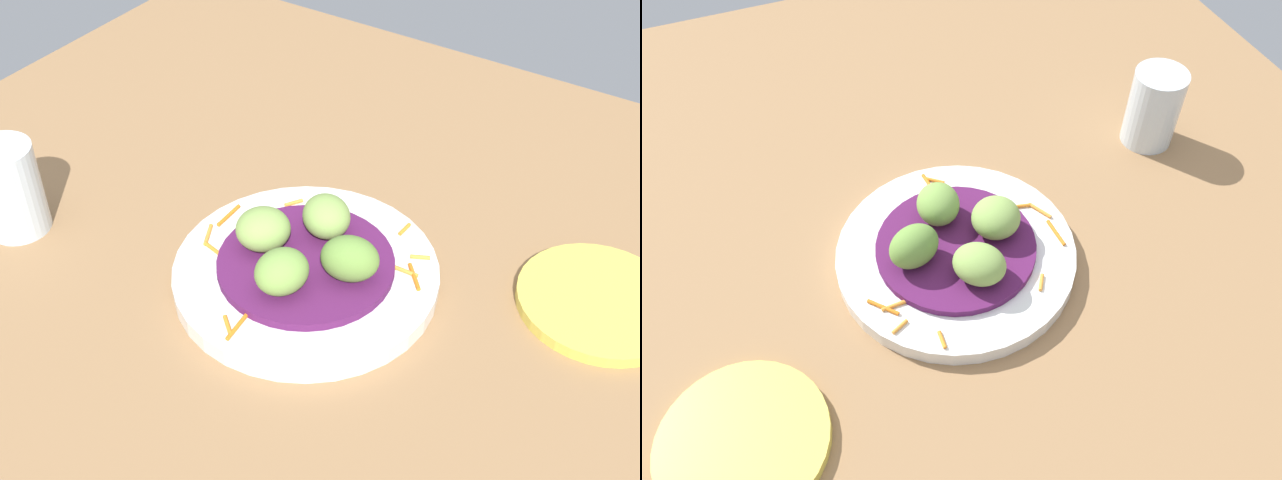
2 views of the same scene
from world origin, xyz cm
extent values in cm
cube|color=#936D47|center=(0.00, 0.00, 1.00)|extent=(110.00, 110.00, 2.00)
cylinder|color=white|center=(0.66, 4.36, 2.95)|extent=(25.74, 25.74, 1.90)
cylinder|color=#51194C|center=(0.66, 4.36, 4.33)|extent=(17.12, 17.12, 0.87)
cylinder|color=orange|center=(-7.97, 1.30, 4.10)|extent=(3.30, 1.13, 0.40)
cylinder|color=orange|center=(-0.79, -6.01, 4.10)|extent=(2.06, 1.79, 0.40)
cylinder|color=orange|center=(6.04, 14.29, 4.10)|extent=(0.50, 1.91, 0.40)
cylinder|color=orange|center=(10.17, 8.60, 4.10)|extent=(2.68, 2.92, 0.40)
cylinder|color=orange|center=(-10.26, 6.40, 4.10)|extent=(0.53, 3.70, 0.40)
cylinder|color=orange|center=(-5.81, 11.78, 4.10)|extent=(1.42, 1.91, 0.40)
cylinder|color=orange|center=(9.34, 11.38, 4.10)|extent=(1.92, 1.22, 0.40)
cylinder|color=orange|center=(8.87, 8.81, 4.10)|extent=(3.06, 0.51, 0.40)
cylinder|color=orange|center=(-0.45, -5.58, 4.10)|extent=(0.77, 3.63, 0.40)
cylinder|color=orange|center=(-10.09, 2.81, 4.10)|extent=(1.74, 2.87, 0.40)
ellipsoid|color=olive|center=(5.35, 4.67, 7.00)|extent=(6.57, 5.75, 4.47)
ellipsoid|color=#84A851|center=(0.35, 9.05, 6.69)|extent=(7.21, 7.20, 3.85)
ellipsoid|color=#84A851|center=(-4.03, 4.04, 6.74)|extent=(7.37, 7.34, 3.94)
ellipsoid|color=#759E47|center=(0.98, -0.33, 6.83)|extent=(5.87, 6.30, 4.12)
cylinder|color=#E0CC4C|center=(25.75, 16.51, 2.59)|extent=(15.47, 15.47, 1.18)
cylinder|color=silver|center=(-29.18, -4.99, 6.96)|extent=(6.43, 6.43, 9.92)
camera|label=1|loc=(34.01, -44.65, 58.16)|focal=46.89mm
camera|label=2|loc=(16.47, 45.15, 58.65)|focal=36.80mm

